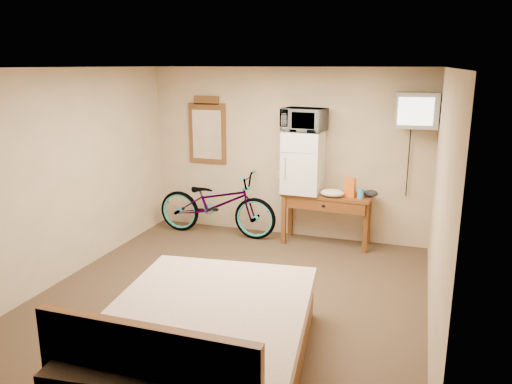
% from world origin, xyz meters
% --- Properties ---
extents(room, '(4.60, 4.64, 2.50)m').
position_xyz_m(room, '(-0.00, 0.00, 1.25)').
color(room, '#493724').
rests_on(room, ground).
extents(desk, '(1.29, 0.57, 0.75)m').
position_xyz_m(desk, '(0.68, 2.00, 0.62)').
color(desk, brown).
rests_on(desk, floor).
extents(mini_fridge, '(0.54, 0.53, 0.87)m').
position_xyz_m(mini_fridge, '(0.32, 2.04, 1.19)').
color(mini_fridge, white).
rests_on(mini_fridge, desk).
extents(microwave, '(0.64, 0.48, 0.32)m').
position_xyz_m(microwave, '(0.32, 2.04, 1.78)').
color(microwave, white).
rests_on(microwave, mini_fridge).
extents(snack_bag, '(0.15, 0.11, 0.27)m').
position_xyz_m(snack_bag, '(1.02, 1.96, 0.89)').
color(snack_bag, orange).
rests_on(snack_bag, desk).
extents(blue_cup, '(0.08, 0.08, 0.14)m').
position_xyz_m(blue_cup, '(1.16, 1.92, 0.82)').
color(blue_cup, '#409ADA').
rests_on(blue_cup, desk).
extents(cloth_cream, '(0.33, 0.26, 0.10)m').
position_xyz_m(cloth_cream, '(0.78, 1.90, 0.80)').
color(cloth_cream, beige).
rests_on(cloth_cream, desk).
extents(cloth_dark_a, '(0.29, 0.22, 0.11)m').
position_xyz_m(cloth_dark_a, '(0.21, 1.91, 0.80)').
color(cloth_dark_a, black).
rests_on(cloth_dark_a, desk).
extents(cloth_dark_b, '(0.21, 0.17, 0.09)m').
position_xyz_m(cloth_dark_b, '(1.29, 2.06, 0.80)').
color(cloth_dark_b, black).
rests_on(cloth_dark_b, desk).
extents(crt_television, '(0.56, 0.62, 0.45)m').
position_xyz_m(crt_television, '(1.80, 2.02, 1.96)').
color(crt_television, black).
rests_on(crt_television, room).
extents(wall_mirror, '(0.61, 0.04, 1.03)m').
position_xyz_m(wall_mirror, '(-1.25, 2.27, 1.54)').
color(wall_mirror, brown).
rests_on(wall_mirror, room).
extents(bicycle, '(1.88, 0.66, 0.99)m').
position_xyz_m(bicycle, '(-0.97, 1.91, 0.49)').
color(bicycle, black).
rests_on(bicycle, floor).
extents(bed, '(1.92, 2.40, 0.90)m').
position_xyz_m(bed, '(0.27, -1.37, 0.29)').
color(bed, brown).
rests_on(bed, floor).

